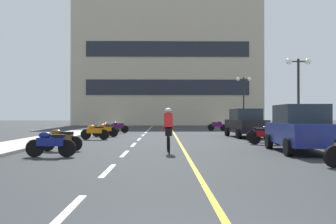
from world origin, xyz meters
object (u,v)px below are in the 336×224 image
motorcycle_5 (267,135)px  motorcycle_12 (217,126)px  street_lamp_mid (298,79)px  cyclist_rider (168,129)px  motorcycle_7 (95,132)px  motorcycle_9 (107,129)px  parked_car_near (300,128)px  motorcycle_8 (105,130)px  motorcycle_3 (50,143)px  motorcycle_10 (108,128)px  motorcycle_6 (263,133)px  street_lamp_far (244,91)px  parked_car_mid (246,123)px  motorcycle_11 (118,127)px  motorcycle_4 (61,139)px

motorcycle_5 → motorcycle_12: (-0.12, 14.97, 0.00)m
street_lamp_mid → cyclist_rider: (-7.60, -7.15, -2.63)m
motorcycle_7 → motorcycle_9: same height
motorcycle_9 → cyclist_rider: 12.36m
street_lamp_mid → parked_car_near: 7.86m
motorcycle_8 → motorcycle_12: size_ratio=1.01×
street_lamp_mid → cyclist_rider: bearing=-136.8°
cyclist_rider → motorcycle_3: bearing=-161.5°
street_lamp_mid → motorcycle_10: (-11.91, 6.06, -3.04)m
motorcycle_3 → motorcycle_7: (-0.13, 8.56, 0.00)m
motorcycle_8 → motorcycle_10: 3.27m
street_lamp_mid → motorcycle_8: street_lamp_mid is taller
parked_car_near → motorcycle_12: (-0.41, 18.46, -0.44)m
motorcycle_5 → motorcycle_6: size_ratio=0.98×
street_lamp_far → parked_car_mid: bearing=-102.0°
motorcycle_5 → motorcycle_11: (-8.56, 11.38, 0.00)m
motorcycle_5 → parked_car_mid: bearing=86.9°
street_lamp_far → motorcycle_10: (-11.84, -7.85, -3.27)m
motorcycle_9 → cyclist_rider: size_ratio=0.93×
motorcycle_11 → motorcycle_10: bearing=-105.3°
street_lamp_mid → parked_car_near: bearing=-110.2°
street_lamp_mid → motorcycle_4: 13.82m
motorcycle_8 → cyclist_rider: 10.73m
motorcycle_5 → motorcycle_10: (-9.07, 9.53, 0.00)m
motorcycle_9 → motorcycle_10: bearing=96.5°
motorcycle_5 → parked_car_near: bearing=-85.3°
parked_car_mid → motorcycle_5: parked_car_mid is taller
parked_car_mid → motorcycle_9: 9.46m
street_lamp_mid → motorcycle_4: bearing=-151.3°
motorcycle_10 → motorcycle_12: size_ratio=1.00×
motorcycle_3 → cyclist_rider: cyclist_rider is taller
motorcycle_10 → motorcycle_11: size_ratio=1.00×
street_lamp_mid → motorcycle_7: size_ratio=2.70×
motorcycle_3 → motorcycle_4: same height
motorcycle_10 → parked_car_near: bearing=-54.3°
motorcycle_3 → motorcycle_11: same height
motorcycle_6 → cyclist_rider: bearing=-133.5°
motorcycle_9 → motorcycle_11: (0.33, 3.41, 0.00)m
motorcycle_5 → cyclist_rider: 6.03m
parked_car_near → cyclist_rider: parked_car_near is taller
motorcycle_3 → motorcycle_11: (0.19, 16.39, 0.00)m
motorcycle_9 → street_lamp_mid: bearing=-21.0°
parked_car_mid → motorcycle_12: bearing=92.7°
motorcycle_10 → motorcycle_6: bearing=-40.4°
street_lamp_mid → motorcycle_4: (-11.82, -6.48, -3.04)m
motorcycle_9 → motorcycle_5: bearing=-41.9°
parked_car_mid → motorcycle_10: parked_car_mid is taller
motorcycle_5 → cyclist_rider: cyclist_rider is taller
motorcycle_8 → motorcycle_10: (-0.32, 3.25, 0.00)m
street_lamp_far → motorcycle_3: (-11.53, -22.40, -3.27)m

